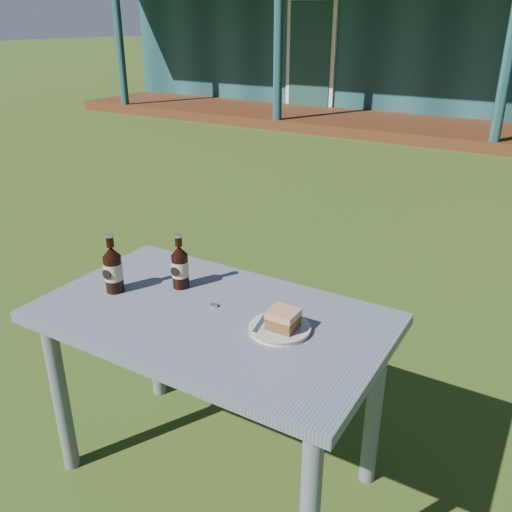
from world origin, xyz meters
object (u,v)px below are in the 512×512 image
Objects in this scene: cake_slice at (283,319)px; cola_bottle_far at (113,269)px; cafe_table at (212,338)px; plate at (280,328)px; cola_bottle_near at (180,266)px.

cake_slice is 0.41× the size of cola_bottle_far.
plate is (0.26, 0.02, 0.11)m from cafe_table.
cafe_table is 0.30m from cola_bottle_near.
cake_slice is at bearing -9.77° from cola_bottle_near.
cake_slice is 0.49m from cola_bottle_near.
plate is 0.48m from cola_bottle_near.
cola_bottle_near is (-0.21, 0.10, 0.19)m from cafe_table.
plate is 0.66m from cola_bottle_far.
plate is 2.22× the size of cake_slice.
cafe_table is 5.88× the size of plate.
cafe_table is at bearing -175.05° from plate.
cola_bottle_far is at bearing -141.16° from cola_bottle_near.
plate reaches higher than cafe_table.
cake_slice is (0.01, -0.00, 0.04)m from plate.
cola_bottle_far is (-0.67, -0.07, 0.05)m from cake_slice.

